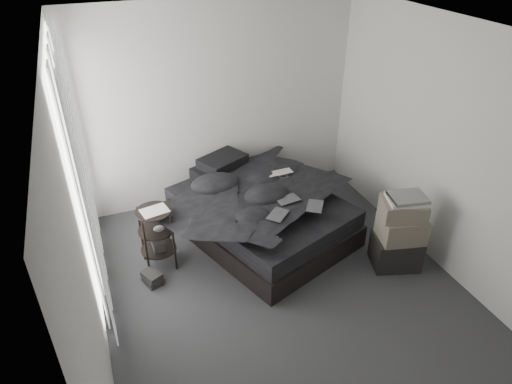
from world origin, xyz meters
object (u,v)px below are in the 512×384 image
object	(u,v)px
bed	(261,223)
side_stand	(157,239)
laptop	(282,170)
box_lower	(396,251)

from	to	relation	value
bed	side_stand	xyz separation A→B (m)	(-1.28, -0.14, 0.22)
bed	side_stand	distance (m)	1.31
laptop	side_stand	size ratio (longest dim) A/B	0.45
side_stand	box_lower	world-z (taller)	side_stand
side_stand	bed	bearing A→B (deg)	6.35
laptop	bed	bearing A→B (deg)	-154.50
bed	box_lower	xyz separation A→B (m)	(1.18, -1.09, 0.05)
box_lower	side_stand	bearing A→B (deg)	158.94
bed	side_stand	world-z (taller)	side_stand
bed	laptop	xyz separation A→B (m)	(0.33, 0.17, 0.60)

